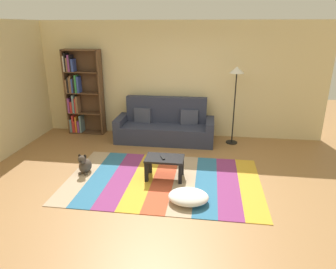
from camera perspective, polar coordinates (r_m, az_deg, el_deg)
ground_plane at (r=5.42m, az=-0.92°, el=-8.71°), size 14.00×14.00×0.00m
back_wall at (r=7.40m, az=2.08°, el=10.12°), size 6.80×0.10×2.70m
rug at (r=5.44m, az=-0.88°, el=-8.53°), size 3.38×2.13×0.01m
couch at (r=7.17m, az=-0.54°, el=1.46°), size 2.26×0.80×1.00m
bookshelf at (r=7.86m, az=-16.13°, el=7.24°), size 0.90×0.28×2.06m
coffee_table at (r=5.38m, az=-0.64°, el=-5.13°), size 0.67×0.42×0.39m
pouf at (r=4.79m, az=3.82°, el=-11.51°), size 0.62×0.52×0.18m
dog at (r=5.85m, az=-15.28°, el=-5.48°), size 0.22×0.35×0.40m
standing_lamp at (r=6.89m, az=12.62°, el=9.90°), size 0.32×0.32×1.75m
tv_remote at (r=5.32m, az=-0.98°, el=-4.34°), size 0.10×0.16×0.02m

